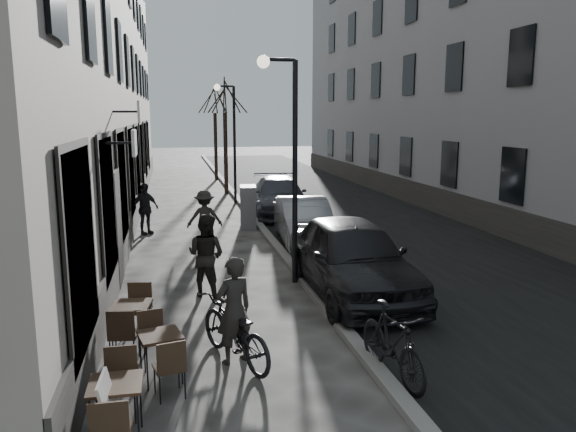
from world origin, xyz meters
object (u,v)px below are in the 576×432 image
object	(u,v)px
utility_cabinet	(248,207)
tree_far	(215,100)
pedestrian_mid	(205,218)
bistro_set_b	(161,352)
streetlamp_near	(287,145)
car_mid	(304,221)
bistro_set_c	(132,321)
car_far	(279,196)
tree_near	(225,96)
pedestrian_near	(206,255)
pedestrian_far	(145,209)
bicycle	(234,330)
sign_board	(114,425)
moped	(392,343)
streetlamp_far	(230,130)
bistro_set_a	(117,406)
car_near	(352,257)

from	to	relation	value
utility_cabinet	tree_far	bearing A→B (deg)	96.57
pedestrian_mid	tree_far	bearing A→B (deg)	-96.04
pedestrian_mid	bistro_set_b	bearing A→B (deg)	82.02
streetlamp_near	car_mid	world-z (taller)	streetlamp_near
streetlamp_near	bistro_set_b	bearing A→B (deg)	-122.57
bistro_set_c	car_mid	distance (m)	8.32
tree_far	car_far	distance (m)	12.87
tree_near	pedestrian_near	xyz separation A→B (m)	(-1.96, -15.56, -3.78)
pedestrian_far	car_far	size ratio (longest dim) A/B	0.34
utility_cabinet	pedestrian_near	size ratio (longest dim) A/B	0.82
pedestrian_mid	bicycle	bearing A→B (deg)	89.37
tree_far	car_mid	distance (m)	17.66
streetlamp_near	sign_board	size ratio (longest dim) A/B	5.21
tree_near	streetlamp_near	bearing A→B (deg)	-90.28
bistro_set_b	moped	world-z (taller)	moped
streetlamp_far	car_far	world-z (taller)	streetlamp_far
bistro_set_a	tree_near	bearing A→B (deg)	81.02
bistro_set_a	bicycle	size ratio (longest dim) A/B	0.76
streetlamp_far	car_mid	size ratio (longest dim) A/B	1.24
streetlamp_near	moped	xyz separation A→B (m)	(0.52, -5.02, -2.61)
sign_board	pedestrian_near	world-z (taller)	pedestrian_near
streetlamp_far	bistro_set_a	size ratio (longest dim) A/B	3.37
bicycle	car_mid	distance (m)	8.37
tree_near	car_near	size ratio (longest dim) A/B	1.16
tree_far	pedestrian_far	world-z (taller)	tree_far
bistro_set_b	sign_board	world-z (taller)	sign_board
bistro_set_a	pedestrian_far	size ratio (longest dim) A/B	0.90
bistro_set_c	pedestrian_far	world-z (taller)	pedestrian_far
pedestrian_far	bistro_set_a	bearing A→B (deg)	-122.87
streetlamp_near	tree_near	distance (m)	15.08
bicycle	pedestrian_mid	bearing A→B (deg)	-113.85
pedestrian_mid	moped	world-z (taller)	pedestrian_mid
pedestrian_far	car_mid	distance (m)	5.27
tree_far	bistro_set_c	xyz separation A→B (m)	(-3.36, -24.09, -4.20)
car_near	pedestrian_near	bearing A→B (deg)	168.65
bistro_set_a	pedestrian_near	xyz separation A→B (m)	(1.40, 5.31, 0.43)
bistro_set_c	moped	size ratio (longest dim) A/B	0.86
pedestrian_mid	car_mid	xyz separation A→B (m)	(2.94, -0.43, -0.14)
pedestrian_near	utility_cabinet	bearing A→B (deg)	-70.38
car_near	moped	bearing A→B (deg)	-99.95
car_mid	car_far	bearing A→B (deg)	91.62
streetlamp_far	tree_far	distance (m)	9.12
utility_cabinet	pedestrian_near	distance (m)	7.23
moped	bistro_set_a	bearing A→B (deg)	-174.69
bistro_set_c	pedestrian_far	bearing A→B (deg)	99.25
streetlamp_near	bistro_set_b	size ratio (longest dim) A/B	3.41
streetlamp_far	car_far	distance (m)	4.28
streetlamp_far	pedestrian_mid	world-z (taller)	streetlamp_far
pedestrian_near	tree_near	bearing A→B (deg)	-62.67
tree_near	bistro_set_a	bearing A→B (deg)	-99.14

